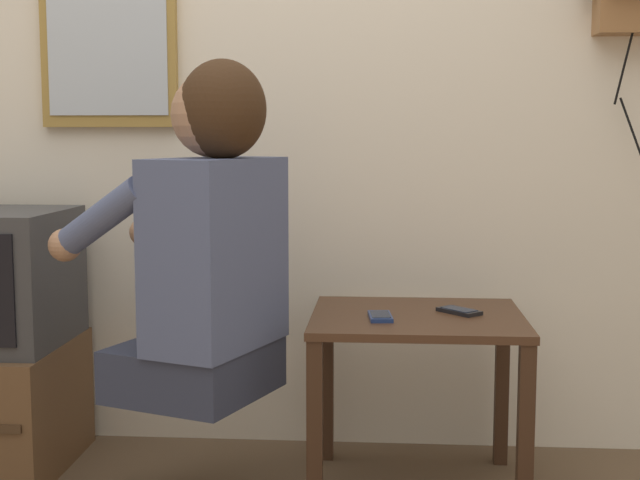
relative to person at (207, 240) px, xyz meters
name	(u,v)px	position (x,y,z in m)	size (l,w,h in m)	color
wall_back	(248,49)	(0.02, 0.56, 0.55)	(6.80, 0.05, 2.55)	silver
side_table	(417,347)	(0.56, 0.15, -0.31)	(0.58, 0.52, 0.51)	#422819
person	(207,240)	(0.00, 0.00, 0.00)	(0.61, 0.56, 0.89)	#2D3347
wall_mirror	(108,9)	(-0.41, 0.52, 0.67)	(0.44, 0.03, 0.74)	olive
cell_phone_held	(380,316)	(0.45, 0.08, -0.21)	(0.07, 0.13, 0.01)	navy
cell_phone_spare	(459,311)	(0.67, 0.17, -0.21)	(0.13, 0.13, 0.01)	black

